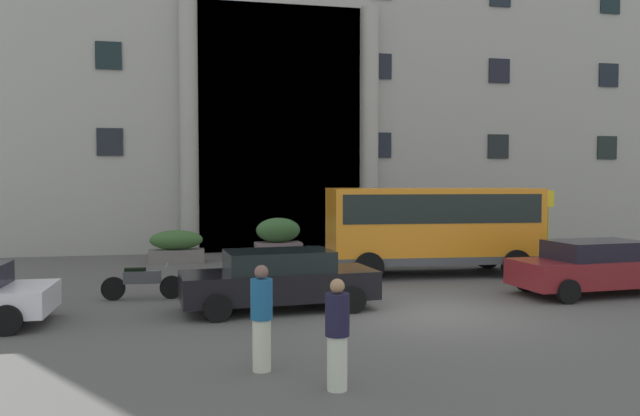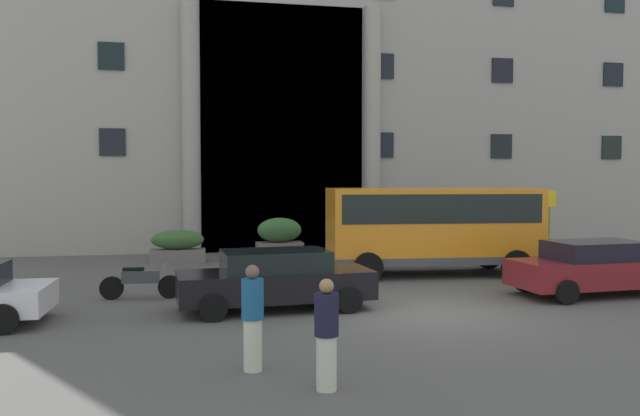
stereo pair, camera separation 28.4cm
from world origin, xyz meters
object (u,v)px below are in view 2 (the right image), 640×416
at_px(hedge_planter_west, 279,239).
at_px(parked_sedan_second, 595,267).
at_px(bus_stop_sign, 550,219).
at_px(pedestrian_man_crossing, 326,334).
at_px(parked_compact_extra, 275,279).
at_px(hedge_planter_east, 178,247).
at_px(motorcycle_far_end, 139,281).
at_px(orange_minibus, 433,223).
at_px(hedge_planter_entrance_right, 509,238).
at_px(pedestrian_man_red_shirt, 253,317).

height_order(hedge_planter_west, parked_sedan_second, hedge_planter_west).
bearing_deg(bus_stop_sign, pedestrian_man_crossing, -132.66).
distance_m(parked_sedan_second, parked_compact_extra, 8.62).
bearing_deg(bus_stop_sign, parked_sedan_second, -110.80).
distance_m(hedge_planter_east, motorcycle_far_end, 7.10).
bearing_deg(bus_stop_sign, motorcycle_far_end, -164.31).
bearing_deg(orange_minibus, pedestrian_man_crossing, -114.77).
xyz_separation_m(hedge_planter_entrance_right, pedestrian_man_red_shirt, (-11.83, -13.67, 0.22)).
bearing_deg(pedestrian_man_crossing, hedge_planter_west, 15.11).
bearing_deg(motorcycle_far_end, hedge_planter_entrance_right, 30.22).
height_order(motorcycle_far_end, pedestrian_man_crossing, pedestrian_man_crossing).
xyz_separation_m(bus_stop_sign, hedge_planter_entrance_right, (0.06, 3.10, -1.00)).
height_order(hedge_planter_west, motorcycle_far_end, hedge_planter_west).
distance_m(orange_minibus, parked_compact_extra, 7.22).
bearing_deg(parked_compact_extra, motorcycle_far_end, 144.31).
relative_size(orange_minibus, pedestrian_man_red_shirt, 3.96).
relative_size(hedge_planter_west, parked_compact_extra, 0.38).
xyz_separation_m(hedge_planter_east, hedge_planter_entrance_right, (13.40, 0.01, 0.08)).
xyz_separation_m(hedge_planter_east, pedestrian_man_crossing, (2.56, -14.80, 0.25)).
height_order(hedge_planter_west, hedge_planter_entrance_right, hedge_planter_west).
xyz_separation_m(bus_stop_sign, parked_compact_extra, (-10.82, -5.96, -0.93)).
bearing_deg(hedge_planter_west, hedge_planter_east, -177.09).
bearing_deg(pedestrian_man_red_shirt, parked_sedan_second, -29.46).
bearing_deg(pedestrian_man_crossing, motorcycle_far_end, 43.33).
distance_m(hedge_planter_east, parked_sedan_second, 14.25).
xyz_separation_m(orange_minibus, pedestrian_man_crossing, (-5.64, -10.11, -0.84)).
height_order(orange_minibus, pedestrian_man_crossing, orange_minibus).
relative_size(orange_minibus, parked_compact_extra, 1.46).
bearing_deg(bus_stop_sign, pedestrian_man_red_shirt, -138.09).
bearing_deg(parked_sedan_second, hedge_planter_west, 125.02).
bearing_deg(motorcycle_far_end, pedestrian_man_red_shirt, -66.64).
distance_m(orange_minibus, motorcycle_far_end, 9.36).
bearing_deg(parked_sedan_second, bus_stop_sign, 65.41).
bearing_deg(motorcycle_far_end, parked_compact_extra, -27.41).
xyz_separation_m(hedge_planter_west, hedge_planter_entrance_right, (9.56, -0.18, -0.11)).
xyz_separation_m(pedestrian_man_crossing, pedestrian_man_red_shirt, (-0.98, 1.14, 0.04)).
distance_m(motorcycle_far_end, pedestrian_man_crossing, 8.44).
height_order(parked_sedan_second, pedestrian_man_red_shirt, pedestrian_man_red_shirt).
relative_size(parked_sedan_second, pedestrian_man_red_shirt, 2.67).
bearing_deg(pedestrian_man_crossing, hedge_planter_east, 29.82).
xyz_separation_m(hedge_planter_east, pedestrian_man_red_shirt, (1.58, -13.65, 0.29)).
relative_size(parked_compact_extra, pedestrian_man_crossing, 2.84).
height_order(bus_stop_sign, parked_sedan_second, bus_stop_sign).
bearing_deg(pedestrian_man_red_shirt, bus_stop_sign, -14.05).
xyz_separation_m(motorcycle_far_end, pedestrian_man_red_shirt, (2.35, -6.60, 0.41)).
xyz_separation_m(orange_minibus, hedge_planter_entrance_right, (5.20, 4.70, -1.01)).
height_order(hedge_planter_east, pedestrian_man_crossing, pedestrian_man_crossing).
height_order(hedge_planter_entrance_right, parked_compact_extra, parked_compact_extra).
bearing_deg(parked_sedan_second, hedge_planter_east, 137.65).
relative_size(bus_stop_sign, hedge_planter_entrance_right, 1.25).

